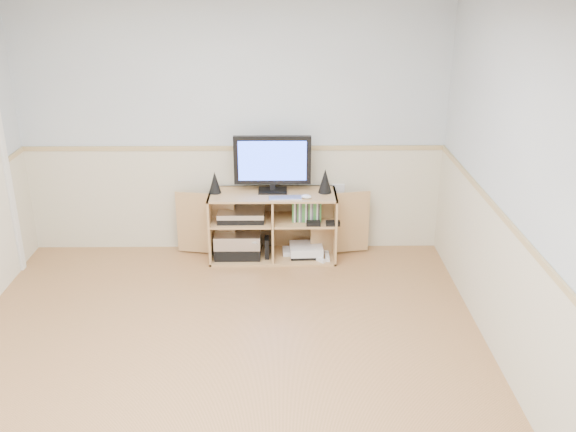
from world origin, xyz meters
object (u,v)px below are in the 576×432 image
object	(u,v)px
media_cabinet	(273,223)
monitor	(272,162)
game_consoles	(305,250)
keyboard	(285,198)

from	to	relation	value
media_cabinet	monitor	size ratio (longest dim) A/B	2.61
monitor	game_consoles	size ratio (longest dim) A/B	1.58
monitor	media_cabinet	bearing A→B (deg)	90.00
media_cabinet	monitor	bearing A→B (deg)	-90.00
media_cabinet	game_consoles	xyz separation A→B (m)	(0.31, -0.07, -0.26)
monitor	keyboard	world-z (taller)	monitor
monitor	keyboard	distance (m)	0.36
media_cabinet	game_consoles	world-z (taller)	media_cabinet
keyboard	game_consoles	size ratio (longest dim) A/B	0.67
media_cabinet	keyboard	xyz separation A→B (m)	(0.12, -0.19, 0.32)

